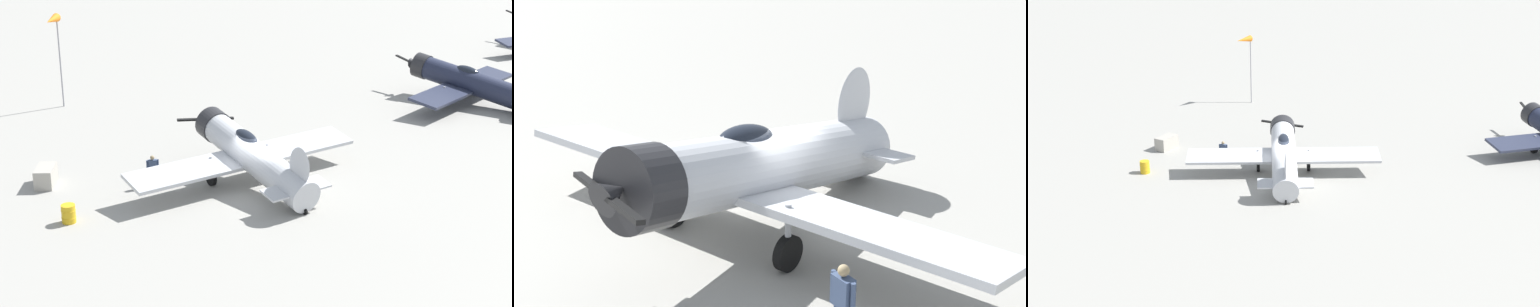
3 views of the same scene
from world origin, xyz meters
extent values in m
plane|color=gray|center=(0.00, 0.00, 0.00)|extent=(400.00, 400.00, 0.00)
cylinder|color=#B7BABF|center=(0.00, 0.00, 1.55)|extent=(8.44, 4.68, 2.97)
cylinder|color=#232326|center=(-3.66, 1.50, 2.22)|extent=(1.74, 2.04, 1.85)
cone|color=#232326|center=(-4.26, 1.74, 2.33)|extent=(0.89, 0.92, 0.80)
cube|color=black|center=(-4.40, 1.80, 2.33)|extent=(2.15, 2.48, 0.29)
ellipsoid|color=black|center=(-0.77, 0.31, 2.37)|extent=(1.94, 1.38, 0.96)
cube|color=#ADAFB5|center=(-0.92, 0.38, 1.28)|extent=(6.62, 12.57, 0.50)
ellipsoid|color=#B7BABF|center=(3.23, -1.32, 2.21)|extent=(1.71, 0.79, 2.10)
cube|color=#ADAFB5|center=(3.05, -1.24, 1.07)|extent=(2.31, 3.56, 0.28)
cylinder|color=#999BA0|center=(-2.03, -1.01, 0.96)|extent=(0.14, 0.14, 1.13)
cylinder|color=black|center=(-2.03, -1.01, 0.40)|extent=(0.82, 0.49, 0.80)
cylinder|color=#999BA0|center=(-0.74, 2.14, 0.96)|extent=(0.14, 0.14, 1.13)
cylinder|color=black|center=(-0.74, 2.14, 0.40)|extent=(0.82, 0.49, 0.80)
cylinder|color=black|center=(3.69, -1.51, 0.14)|extent=(0.30, 0.20, 0.28)
cube|color=#384766|center=(-4.41, -2.66, 1.10)|extent=(0.45, 0.48, 0.58)
sphere|color=#937E5A|center=(-4.41, -2.66, 1.51)|extent=(0.21, 0.21, 0.21)
cylinder|color=#384766|center=(-4.24, -2.45, 1.12)|extent=(0.09, 0.09, 0.54)
cylinder|color=#384766|center=(-4.58, -2.87, 1.12)|extent=(0.09, 0.09, 0.54)
camera|label=1|loc=(20.38, -31.15, 15.38)|focal=56.60mm
camera|label=2|loc=(-16.04, -4.87, 8.03)|focal=54.56mm
camera|label=3|loc=(36.88, -16.23, 16.42)|focal=46.58mm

